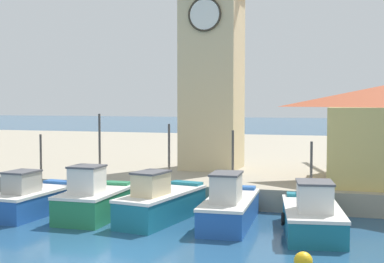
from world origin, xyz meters
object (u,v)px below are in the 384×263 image
Objects in this scene: fishing_boat_far_left at (33,199)px; mooring_buoy at (303,261)px; clock_tower at (212,48)px; fishing_boat_mid_left at (230,207)px; fishing_boat_left_inner at (161,203)px; fishing_boat_left_outer at (94,200)px; fishing_boat_center at (312,215)px.

mooring_buoy is (12.26, -4.55, -0.42)m from fishing_boat_far_left.
fishing_boat_mid_left is at bearing -71.42° from clock_tower.
fishing_boat_left_inner reaches higher than fishing_boat_far_left.
fishing_boat_far_left is at bearing 179.96° from fishing_boat_left_outer.
clock_tower is (-6.62, 10.26, 7.52)m from fishing_boat_center.
fishing_boat_center is 4.62m from mooring_buoy.
fishing_boat_center is at bearing -3.75° from fishing_boat_left_inner.
fishing_boat_left_inner is 1.00× the size of fishing_boat_center.
fishing_boat_mid_left is at bearing 171.56° from fishing_boat_center.
fishing_boat_center is (9.16, 0.06, -0.10)m from fishing_boat_left_outer.
fishing_boat_left_inner reaches higher than fishing_boat_center.
clock_tower is 27.24× the size of mooring_buoy.
fishing_boat_center is at bearing 90.84° from mooring_buoy.
fishing_boat_left_outer is 9.16m from fishing_boat_center.
fishing_boat_far_left is at bearing -179.75° from fishing_boat_center.
fishing_boat_mid_left is (8.85, 0.55, 0.04)m from fishing_boat_far_left.
mooring_buoy is (9.22, -4.55, -0.52)m from fishing_boat_left_outer.
fishing_boat_left_inner is (2.88, 0.47, -0.04)m from fishing_boat_left_outer.
fishing_boat_left_outer is 0.84× the size of fishing_boat_left_inner.
fishing_boat_far_left is at bearing 159.63° from mooring_buoy.
fishing_boat_far_left is 0.89× the size of fishing_boat_center.
fishing_boat_mid_left is (2.94, 0.08, -0.02)m from fishing_boat_left_inner.
fishing_boat_center is (12.19, 0.05, -0.00)m from fishing_boat_far_left.
fishing_boat_center is 9.55× the size of mooring_buoy.
mooring_buoy is at bearing -38.34° from fishing_boat_left_inner.
fishing_boat_center is at bearing -8.44° from fishing_boat_mid_left.
clock_tower is at bearing 108.58° from fishing_boat_mid_left.
fishing_boat_mid_left reaches higher than fishing_boat_far_left.
fishing_boat_far_left is 0.90× the size of fishing_boat_mid_left.
fishing_boat_center is 14.34m from clock_tower.
fishing_boat_left_outer is at bearing -170.79° from fishing_boat_left_inner.
fishing_boat_center reaches higher than mooring_buoy.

